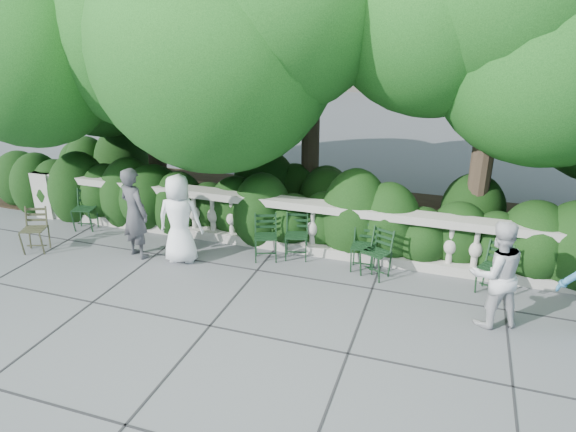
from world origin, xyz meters
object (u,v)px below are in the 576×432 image
(chair_e, at_px, (486,296))
(person_casual_man, at_px, (496,274))
(chair_c, at_px, (370,279))
(chair_a, at_px, (84,232))
(chair_b, at_px, (266,263))
(chair_f, at_px, (361,274))
(person_businessman, at_px, (180,219))
(person_woman_grey, at_px, (134,213))
(chair_d, at_px, (296,262))
(chair_weathered, at_px, (35,255))

(chair_e, bearing_deg, person_casual_man, -65.57)
(chair_c, bearing_deg, chair_a, -158.59)
(chair_b, height_order, chair_f, same)
(chair_b, xyz_separation_m, person_businessman, (-1.45, -0.39, 0.80))
(chair_c, relative_size, person_woman_grey, 0.50)
(chair_c, xyz_separation_m, person_casual_man, (1.84, -0.75, 0.79))
(chair_f, bearing_deg, person_casual_man, -27.09)
(chair_b, bearing_deg, chair_d, 3.50)
(chair_weathered, bearing_deg, chair_a, 61.84)
(chair_weathered, relative_size, person_woman_grey, 0.50)
(chair_b, relative_size, person_businessman, 0.52)
(chair_c, height_order, chair_e, same)
(chair_e, bearing_deg, chair_a, -157.49)
(person_woman_grey, distance_m, person_casual_man, 6.03)
(chair_a, distance_m, person_woman_grey, 1.99)
(person_woman_grey, relative_size, person_casual_man, 1.06)
(chair_f, height_order, person_woman_grey, person_woman_grey)
(chair_weathered, bearing_deg, chair_c, -11.63)
(chair_f, distance_m, chair_weathered, 5.97)
(chair_e, height_order, person_casual_man, person_casual_man)
(chair_e, relative_size, chair_weathered, 1.00)
(chair_e, relative_size, person_businessman, 0.52)
(person_woman_grey, bearing_deg, chair_d, -146.62)
(chair_e, distance_m, person_businessman, 5.23)
(chair_c, xyz_separation_m, chair_weathered, (-6.03, -1.04, 0.00))
(chair_weathered, bearing_deg, chair_f, -9.84)
(chair_d, relative_size, chair_e, 1.00)
(chair_a, relative_size, person_woman_grey, 0.50)
(chair_c, relative_size, chair_weathered, 1.00)
(chair_d, height_order, person_woman_grey, person_woman_grey)
(chair_b, distance_m, chair_weathered, 4.29)
(chair_c, height_order, person_woman_grey, person_woman_grey)
(chair_e, bearing_deg, chair_weathered, -148.90)
(chair_b, relative_size, chair_f, 1.00)
(person_woman_grey, bearing_deg, chair_a, 0.55)
(chair_b, relative_size, person_casual_man, 0.53)
(chair_f, xyz_separation_m, person_businessman, (-3.14, -0.53, 0.80))
(person_casual_man, bearing_deg, person_woman_grey, -27.63)
(person_casual_man, bearing_deg, chair_weathered, -22.66)
(chair_a, distance_m, chair_b, 4.02)
(chair_weathered, distance_m, person_businessman, 2.90)
(chair_d, bearing_deg, chair_f, -17.67)
(person_woman_grey, bearing_deg, person_casual_man, -163.19)
(person_businessman, xyz_separation_m, person_casual_man, (5.16, -0.38, -0.02))
(chair_a, height_order, chair_f, same)
(chair_a, xyz_separation_m, person_woman_grey, (1.71, -0.59, 0.84))
(chair_weathered, bearing_deg, person_casual_man, -19.30)
(chair_c, distance_m, chair_f, 0.24)
(person_businessman, bearing_deg, chair_b, -175.51)
(chair_b, bearing_deg, person_businessman, 174.37)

